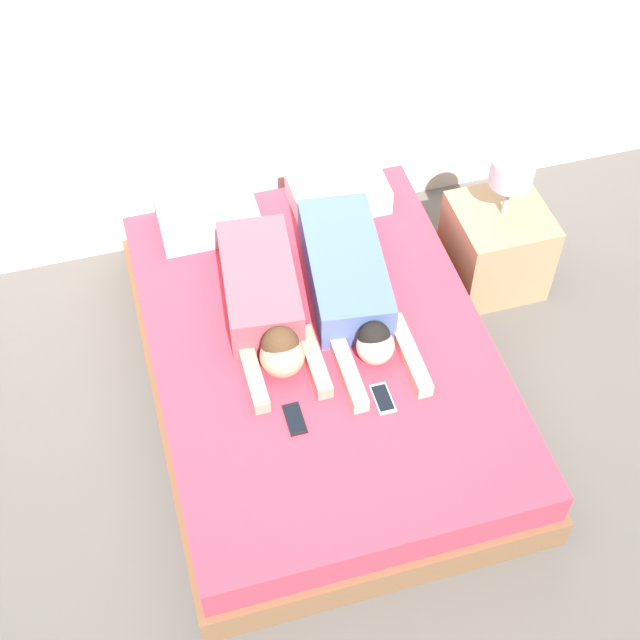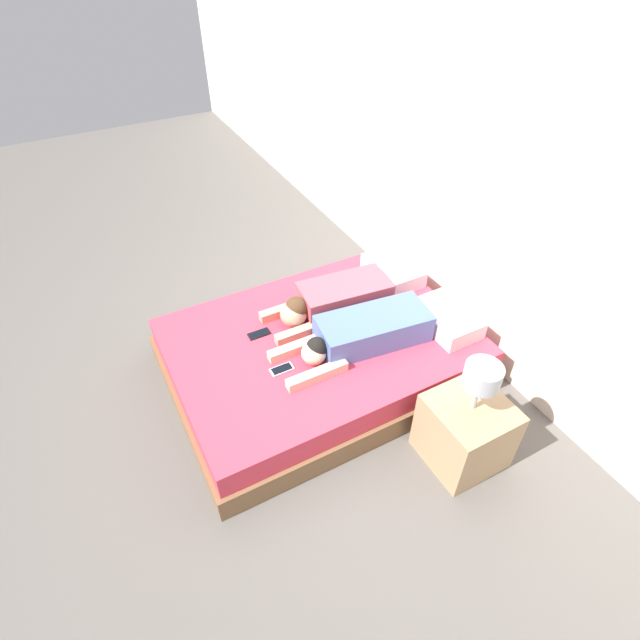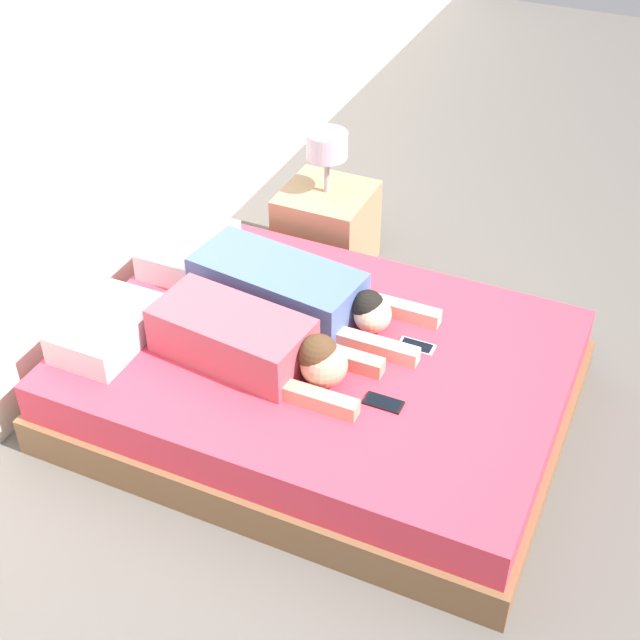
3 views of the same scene
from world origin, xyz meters
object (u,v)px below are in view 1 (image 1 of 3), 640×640
pillow_head_right (338,193)px  nightstand (497,243)px  cell_phone_left (295,419)px  person_left (265,302)px  bed (320,366)px  pillow_head_left (208,218)px  person_right (350,282)px  cell_phone_right (383,398)px

pillow_head_right → nightstand: bearing=-29.0°
cell_phone_left → person_left: bearing=88.3°
bed → pillow_head_left: 0.96m
bed → nightstand: bearing=22.6°
pillow_head_right → person_right: (-0.13, -0.64, 0.03)m
nightstand → pillow_head_right: bearing=151.0°
person_right → cell_phone_right: size_ratio=7.22×
person_left → nightstand: bearing=10.6°
bed → person_left: bearing=134.1°
bed → person_left: 0.41m
pillow_head_left → person_right: 0.84m
pillow_head_right → bed: bearing=-111.7°
cell_phone_left → nightstand: bearing=32.6°
bed → pillow_head_left: size_ratio=4.40×
pillow_head_right → cell_phone_right: pillow_head_right is taller
person_left → cell_phone_right: bearing=-57.6°
pillow_head_right → cell_phone_right: bearing=-97.7°
cell_phone_left → cell_phone_right: same height
nightstand → person_right: bearing=-165.4°
person_right → cell_phone_left: 0.75m
person_right → cell_phone_left: size_ratio=7.22×
cell_phone_right → pillow_head_right: bearing=82.3°
bed → pillow_head_right: size_ratio=4.40×
cell_phone_right → nightstand: nightstand is taller
bed → pillow_head_right: bearing=68.3°
cell_phone_left → bed: bearing=60.0°
bed → cell_phone_right: size_ratio=13.57×
bed → pillow_head_left: bearing=111.7°
bed → person_left: size_ratio=2.19×
pillow_head_left → pillow_head_right: bearing=0.0°
pillow_head_right → cell_phone_left: (-0.56, -1.24, -0.06)m
person_left → person_right: size_ratio=0.86×
bed → cell_phone_left: 0.48m
person_right → cell_phone_left: person_right is taller
cell_phone_left → nightstand: (1.30, 0.83, -0.11)m
pillow_head_right → cell_phone_left: pillow_head_right is taller
bed → pillow_head_right: 0.96m
bed → person_left: (-0.20, 0.21, 0.29)m
pillow_head_right → cell_phone_right: 1.25m
person_left → person_right: person_left is taller
cell_phone_left → cell_phone_right: (0.39, -0.00, 0.00)m
person_left → cell_phone_left: bearing=-91.7°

